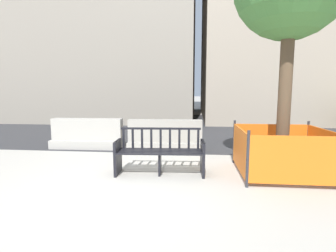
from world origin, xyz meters
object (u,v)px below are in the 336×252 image
street_bench (160,154)px  jersey_barrier_centre (165,138)px  jersey_barrier_left (88,136)px  construction_fence (282,150)px

street_bench → jersey_barrier_centre: (-0.14, 2.09, -0.06)m
street_bench → jersey_barrier_left: 3.24m
jersey_barrier_centre → street_bench: bearing=-86.0°
street_bench → jersey_barrier_centre: bearing=94.0°
street_bench → jersey_barrier_left: bearing=137.5°
street_bench → jersey_barrier_centre: street_bench is taller
jersey_barrier_left → construction_fence: (4.71, -1.99, 0.14)m
jersey_barrier_centre → jersey_barrier_left: size_ratio=1.00×
construction_fence → street_bench: bearing=-175.1°
jersey_barrier_centre → jersey_barrier_left: 2.24m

